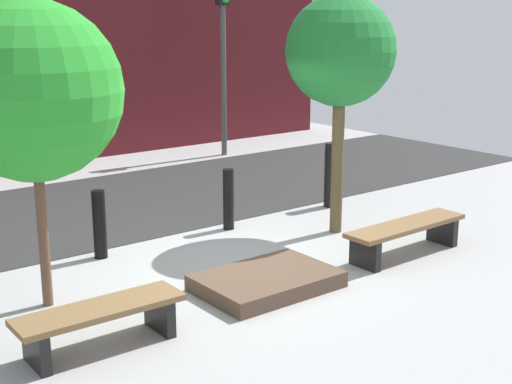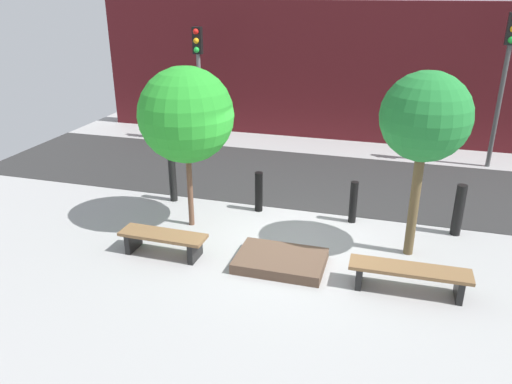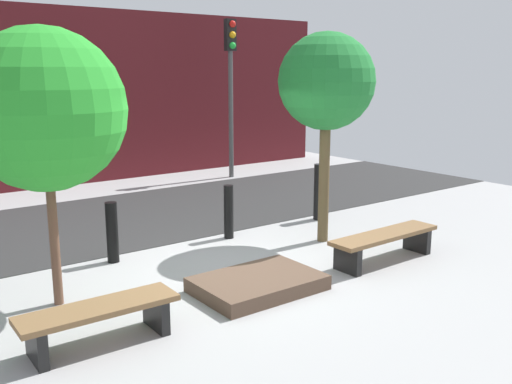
% 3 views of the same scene
% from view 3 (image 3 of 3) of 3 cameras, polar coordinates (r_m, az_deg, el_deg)
% --- Properties ---
extents(ground_plane, '(18.00, 18.00, 0.00)m').
position_cam_3_polar(ground_plane, '(8.01, -3.48, -8.01)').
color(ground_plane, '#9C9C9C').
extents(road_strip, '(18.00, 4.06, 0.01)m').
position_cam_3_polar(road_strip, '(11.06, -13.81, -2.65)').
color(road_strip, '#2B2B2B').
rests_on(road_strip, ground).
extents(building_facade, '(16.20, 0.50, 4.23)m').
position_cam_3_polar(building_facade, '(14.51, -20.58, 8.80)').
color(building_facade, '#511419').
rests_on(building_facade, ground).
extents(bench_left, '(1.62, 0.50, 0.42)m').
position_cam_3_polar(bench_left, '(6.11, -15.40, -11.94)').
color(bench_left, black).
rests_on(bench_left, ground).
extents(bench_right, '(1.91, 0.48, 0.43)m').
position_cam_3_polar(bench_right, '(8.54, 12.73, -4.76)').
color(bench_right, black).
rests_on(bench_right, ground).
extents(planter_bed, '(1.55, 1.07, 0.19)m').
position_cam_3_polar(planter_bed, '(7.33, 0.19, -9.14)').
color(planter_bed, brown).
rests_on(planter_bed, ground).
extents(tree_behind_left_bench, '(1.85, 1.85, 3.24)m').
position_cam_3_polar(tree_behind_left_bench, '(6.86, -20.41, 7.69)').
color(tree_behind_left_bench, brown).
rests_on(tree_behind_left_bench, ground).
extents(tree_behind_right_bench, '(1.52, 1.52, 3.34)m').
position_cam_3_polar(tree_behind_right_bench, '(9.08, 7.06, 10.77)').
color(tree_behind_right_bench, brown).
rests_on(tree_behind_right_bench, ground).
extents(bollard_left, '(0.17, 0.17, 0.89)m').
position_cam_3_polar(bollard_left, '(8.54, -14.19, -3.94)').
color(bollard_left, black).
rests_on(bollard_left, ground).
extents(bollard_center, '(0.16, 0.16, 0.90)m').
position_cam_3_polar(bollard_center, '(9.47, -2.75, -1.99)').
color(bollard_center, black).
rests_on(bollard_center, ground).
extents(bollard_right, '(0.20, 0.20, 1.05)m').
position_cam_3_polar(bollard_right, '(10.70, 6.32, 0.00)').
color(bollard_right, black).
rests_on(bollard_right, ground).
extents(traffic_light_mid_west, '(0.28, 0.27, 4.01)m').
position_cam_3_polar(traffic_light_mid_west, '(14.79, -2.54, 12.06)').
color(traffic_light_mid_west, '#494949').
rests_on(traffic_light_mid_west, ground).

